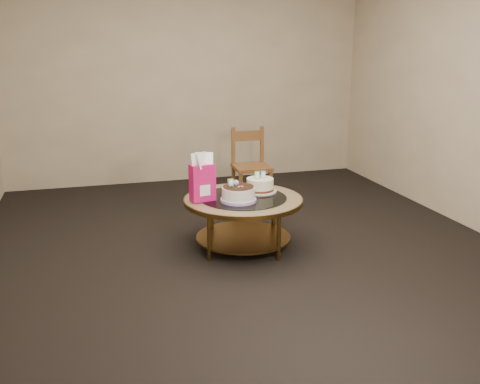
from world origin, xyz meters
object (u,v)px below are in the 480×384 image
object	(u,v)px
cream_cake	(260,185)
decorated_cake	(238,194)
dining_chair	(251,166)
gift_bag	(202,177)
coffee_table	(243,206)

from	to	relation	value
cream_cake	decorated_cake	bearing A→B (deg)	-138.94
decorated_cake	dining_chair	size ratio (longest dim) A/B	0.36
cream_cake	gift_bag	xyz separation A→B (m)	(-0.54, -0.13, 0.14)
dining_chair	decorated_cake	bearing A→B (deg)	-109.57
cream_cake	dining_chair	size ratio (longest dim) A/B	0.36
coffee_table	gift_bag	xyz separation A→B (m)	(-0.35, 0.00, 0.28)
coffee_table	cream_cake	xyz separation A→B (m)	(0.19, 0.13, 0.14)
cream_cake	dining_chair	distance (m)	1.18
decorated_cake	dining_chair	xyz separation A→B (m)	(0.53, 1.37, -0.09)
gift_bag	dining_chair	xyz separation A→B (m)	(0.81, 1.27, -0.23)
decorated_cake	dining_chair	world-z (taller)	dining_chair
coffee_table	gift_bag	world-z (taller)	gift_bag
decorated_cake	cream_cake	distance (m)	0.35
gift_bag	dining_chair	size ratio (longest dim) A/B	0.48
coffee_table	gift_bag	bearing A→B (deg)	179.80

